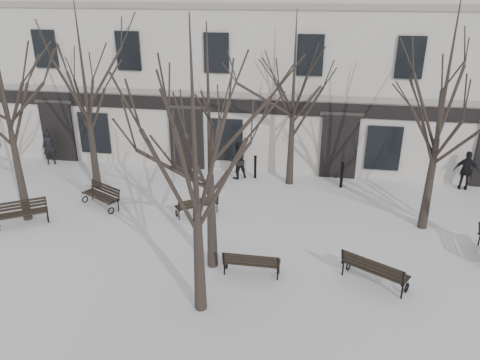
% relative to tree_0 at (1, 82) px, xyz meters
% --- Properties ---
extents(ground, '(100.00, 100.00, 0.00)m').
position_rel_tree_0_xyz_m(ground, '(8.05, -1.85, -5.13)').
color(ground, white).
rests_on(ground, ground).
extents(building, '(40.40, 10.20, 11.40)m').
position_rel_tree_0_xyz_m(building, '(8.05, 11.10, 0.38)').
color(building, beige).
rests_on(building, ground).
extents(tree_0, '(5.75, 5.75, 8.21)m').
position_rel_tree_0_xyz_m(tree_0, '(0.00, 0.00, 0.00)').
color(tree_0, black).
rests_on(tree_0, ground).
extents(tree_1, '(5.11, 5.11, 7.30)m').
position_rel_tree_0_xyz_m(tree_1, '(7.56, -1.92, -0.57)').
color(tree_1, black).
rests_on(tree_1, ground).
extents(tree_2, '(5.34, 5.34, 7.63)m').
position_rel_tree_0_xyz_m(tree_2, '(7.69, -4.01, -0.36)').
color(tree_2, black).
rests_on(tree_2, ground).
extents(tree_4, '(5.48, 5.48, 7.83)m').
position_rel_tree_0_xyz_m(tree_4, '(1.29, 3.20, -0.24)').
color(tree_4, black).
rests_on(tree_4, ground).
extents(tree_5, '(5.10, 5.10, 7.28)m').
position_rel_tree_0_xyz_m(tree_5, '(9.47, 5.01, -0.58)').
color(tree_5, black).
rests_on(tree_5, ground).
extents(tree_6, '(5.58, 5.58, 7.98)m').
position_rel_tree_0_xyz_m(tree_6, '(14.51, 1.77, -0.14)').
color(tree_6, black).
rests_on(tree_6, ground).
extents(bench_0, '(1.78, 1.45, 0.88)m').
position_rel_tree_0_xyz_m(bench_0, '(0.10, -0.39, -4.65)').
color(bench_0, black).
rests_on(bench_0, ground).
extents(bench_1, '(1.71, 0.63, 0.86)m').
position_rel_tree_0_xyz_m(bench_1, '(8.83, -2.26, -4.66)').
color(bench_1, black).
rests_on(bench_1, ground).
extents(bench_2, '(1.99, 1.53, 0.97)m').
position_rel_tree_0_xyz_m(bench_2, '(12.42, -2.13, -4.60)').
color(bench_2, black).
rests_on(bench_2, ground).
extents(bench_3, '(1.82, 1.38, 0.88)m').
position_rel_tree_0_xyz_m(bench_3, '(2.32, 1.48, -4.65)').
color(bench_3, black).
rests_on(bench_3, ground).
extents(bench_4, '(1.63, 1.36, 0.81)m').
position_rel_tree_0_xyz_m(bench_4, '(6.23, 1.34, -4.69)').
color(bench_4, black).
rests_on(bench_4, ground).
extents(bollard_a, '(0.14, 0.14, 1.09)m').
position_rel_tree_0_xyz_m(bollard_a, '(7.89, 5.37, -4.55)').
color(bollard_a, black).
rests_on(bollard_a, ground).
extents(bollard_b, '(0.15, 0.15, 1.18)m').
position_rel_tree_0_xyz_m(bollard_b, '(11.70, 4.93, -4.50)').
color(bollard_b, black).
rests_on(bollard_b, ground).
extents(pedestrian_a, '(0.74, 0.63, 1.72)m').
position_rel_tree_0_xyz_m(pedestrian_a, '(-2.17, 5.47, -5.13)').
color(pedestrian_a, black).
rests_on(pedestrian_a, ground).
extents(pedestrian_b, '(1.05, 1.00, 1.71)m').
position_rel_tree_0_xyz_m(pedestrian_b, '(7.11, 5.23, -5.13)').
color(pedestrian_b, black).
rests_on(pedestrian_b, ground).
extents(pedestrian_c, '(1.06, 0.57, 1.71)m').
position_rel_tree_0_xyz_m(pedestrian_c, '(16.88, 5.60, -5.13)').
color(pedestrian_c, black).
rests_on(pedestrian_c, ground).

